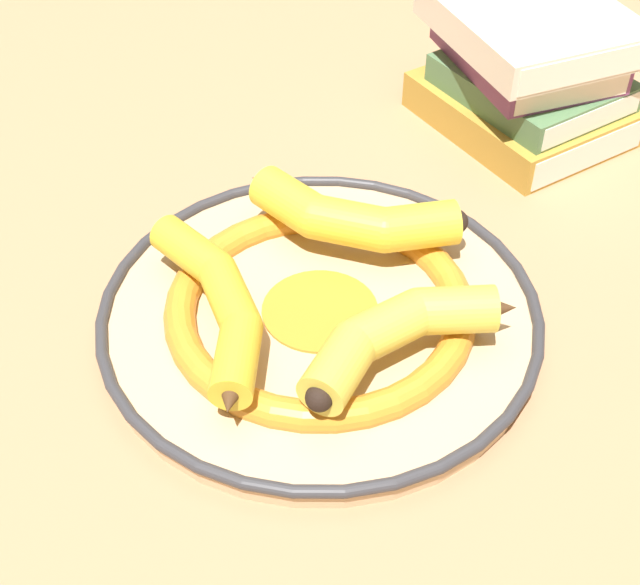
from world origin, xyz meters
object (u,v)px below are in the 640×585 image
(banana_a, at_px, (347,216))
(book_stack, at_px, (528,70))
(decorative_bowl, at_px, (320,313))
(banana_c, at_px, (220,303))
(banana_b, at_px, (398,332))

(banana_a, height_order, book_stack, book_stack)
(banana_a, xyz_separation_m, book_stack, (0.26, -0.11, 0.01))
(banana_a, bearing_deg, decorative_bowl, -89.27)
(decorative_bowl, distance_m, banana_a, 0.09)
(decorative_bowl, bearing_deg, banana_c, 125.23)
(banana_c, bearing_deg, book_stack, -62.13)
(banana_a, bearing_deg, book_stack, 67.23)
(decorative_bowl, height_order, banana_b, banana_b)
(banana_b, distance_m, book_stack, 0.38)
(book_stack, bearing_deg, banana_b, -52.84)
(decorative_bowl, bearing_deg, banana_a, 0.51)
(banana_a, distance_m, banana_c, 0.14)
(banana_a, relative_size, banana_b, 1.34)
(decorative_bowl, bearing_deg, book_stack, -17.98)
(banana_b, relative_size, book_stack, 0.59)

